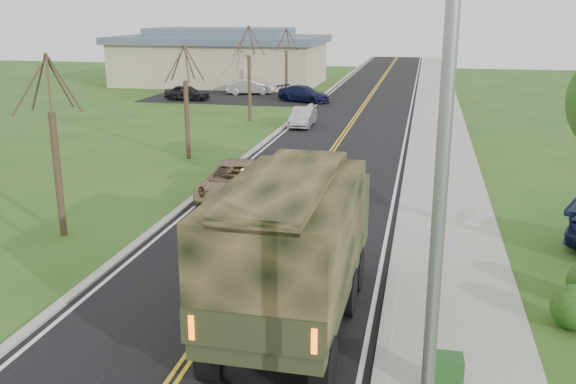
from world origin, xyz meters
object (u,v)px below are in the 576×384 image
(suv_champagne, at_px, (236,181))
(sedan_silver, at_px, (303,117))
(military_truck, at_px, (294,239))
(utility_box_near, at_px, (447,375))

(suv_champagne, height_order, sedan_silver, suv_champagne)
(military_truck, height_order, suv_champagne, military_truck)
(military_truck, distance_m, suv_champagne, 11.15)
(suv_champagne, distance_m, sedan_silver, 17.10)
(sedan_silver, bearing_deg, suv_champagne, -89.21)
(suv_champagne, distance_m, utility_box_near, 14.74)
(sedan_silver, relative_size, utility_box_near, 4.72)
(utility_box_near, bearing_deg, suv_champagne, 120.88)
(suv_champagne, height_order, utility_box_near, suv_champagne)
(sedan_silver, bearing_deg, utility_box_near, -74.95)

